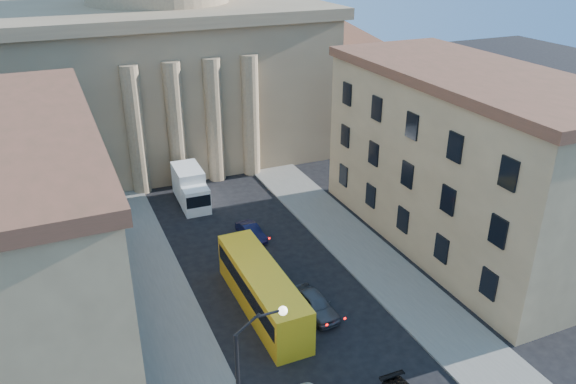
{
  "coord_description": "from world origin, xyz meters",
  "views": [
    {
      "loc": [
        -13.39,
        -11.24,
        24.34
      ],
      "look_at": [
        0.1,
        19.48,
        8.7
      ],
      "focal_mm": 35.0,
      "sensor_mm": 36.0,
      "label": 1
    }
  ],
  "objects": [
    {
      "name": "church",
      "position": [
        0.0,
        55.47,
        11.88
      ],
      "size": [
        68.02,
        28.76,
        36.6
      ],
      "color": "#7D664C",
      "rests_on": "ground"
    },
    {
      "name": "car_right_distant",
      "position": [
        0.83,
        29.1,
        0.62
      ],
      "size": [
        1.8,
        3.93,
        1.25
      ],
      "primitive_type": "imported",
      "rotation": [
        0.0,
        0.0,
        0.13
      ],
      "color": "black",
      "rests_on": "ground"
    },
    {
      "name": "building_left",
      "position": [
        -17.0,
        22.0,
        7.42
      ],
      "size": [
        11.6,
        26.6,
        14.7
      ],
      "color": "tan",
      "rests_on": "ground"
    },
    {
      "name": "sidewalk_left",
      "position": [
        -8.5,
        18.0,
        0.07
      ],
      "size": [
        5.0,
        60.0,
        0.15
      ],
      "primitive_type": "cube",
      "color": "#615E58",
      "rests_on": "ground"
    },
    {
      "name": "car_right_far",
      "position": [
        1.24,
        17.39,
        0.77
      ],
      "size": [
        2.15,
        4.62,
        1.53
      ],
      "primitive_type": "imported",
      "rotation": [
        0.0,
        0.0,
        0.08
      ],
      "color": "#48494D",
      "rests_on": "ground"
    },
    {
      "name": "box_truck",
      "position": [
        -2.11,
        38.05,
        1.63
      ],
      "size": [
        2.62,
        6.32,
        3.44
      ],
      "rotation": [
        0.0,
        0.0,
        -0.03
      ],
      "color": "white",
      "rests_on": "ground"
    },
    {
      "name": "sidewalk_right",
      "position": [
        8.5,
        18.0,
        0.07
      ],
      "size": [
        5.0,
        60.0,
        0.15
      ],
      "primitive_type": "cube",
      "color": "#615E58",
      "rests_on": "ground"
    },
    {
      "name": "street_lamp",
      "position": [
        -6.97,
        8.0,
        5.29
      ],
      "size": [
        2.62,
        0.44,
        8.83
      ],
      "color": "black",
      "rests_on": "ground"
    },
    {
      "name": "city_bus",
      "position": [
        -1.98,
        19.27,
        1.75
      ],
      "size": [
        2.72,
        11.58,
        3.26
      ],
      "rotation": [
        0.0,
        0.0,
        0.0
      ],
      "color": "yellow",
      "rests_on": "ground"
    },
    {
      "name": "building_right",
      "position": [
        17.0,
        22.0,
        7.42
      ],
      "size": [
        11.6,
        26.6,
        14.7
      ],
      "color": "tan",
      "rests_on": "ground"
    }
  ]
}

